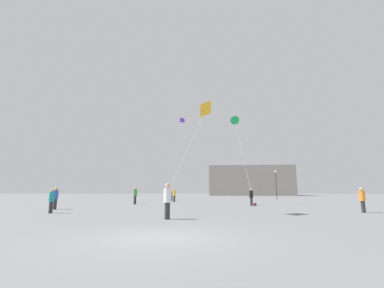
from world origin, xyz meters
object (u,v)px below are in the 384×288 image
object	(u,v)px
person_in_orange	(362,199)
person_in_teal	(52,200)
lamppost_east	(276,180)
kite_amber_delta	(205,110)
person_in_black	(251,196)
kite_emerald_diamond	(235,121)
person_in_grey	(172,195)
building_left_hall	(249,181)
kite_violet_diamond	(182,121)
person_in_green	(135,195)
person_in_yellow	(174,195)
person_in_blue	(56,197)
person_in_white	(167,199)
handbag_beside_flyer	(255,204)

from	to	relation	value
person_in_orange	person_in_teal	bearing A→B (deg)	57.67
lamppost_east	kite_amber_delta	bearing A→B (deg)	-112.83
person_in_black	kite_emerald_diamond	bearing A→B (deg)	129.48
person_in_grey	person_in_teal	size ratio (longest dim) A/B	1.02
person_in_teal	building_left_hall	world-z (taller)	building_left_hall
kite_violet_diamond	kite_emerald_diamond	xyz separation A→B (m)	(7.31, -9.02, -2.47)
person_in_black	person_in_teal	xyz separation A→B (m)	(-14.62, -9.46, -0.06)
person_in_black	lamppost_east	world-z (taller)	lamppost_east
person_in_grey	person_in_green	bearing A→B (deg)	-41.34
person_in_orange	lamppost_east	bearing A→B (deg)	-39.13
person_in_yellow	building_left_hall	size ratio (longest dim) A/B	0.06
person_in_blue	kite_violet_diamond	bearing A→B (deg)	44.46
person_in_white	kite_violet_diamond	xyz separation A→B (m)	(-1.58, 26.85, 11.46)
person_in_yellow	lamppost_east	xyz separation A→B (m)	(15.97, 9.35, 2.29)
person_in_black	person_in_green	world-z (taller)	person_in_green
person_in_green	kite_violet_diamond	xyz separation A→B (m)	(4.07, 11.78, 11.44)
kite_amber_delta	kite_violet_diamond	bearing A→B (deg)	98.36
person_in_orange	kite_emerald_diamond	distance (m)	17.29
person_in_black	kite_amber_delta	world-z (taller)	kite_amber_delta
kite_emerald_diamond	lamppost_east	size ratio (longest dim) A/B	1.92
person_in_black	lamppost_east	size ratio (longest dim) A/B	0.35
kite_violet_diamond	handbag_beside_flyer	xyz separation A→B (m)	(8.44, -13.89, -12.34)
person_in_white	person_in_green	bearing A→B (deg)	-34.30
person_in_grey	kite_amber_delta	world-z (taller)	kite_amber_delta
person_in_green	handbag_beside_flyer	size ratio (longest dim) A/B	5.80
person_in_black	kite_emerald_diamond	size ratio (longest dim) A/B	0.18
person_in_orange	lamppost_east	distance (m)	26.37
person_in_grey	person_in_blue	xyz separation A→B (m)	(-6.86, -18.78, 0.06)
person_in_blue	lamppost_east	size ratio (longest dim) A/B	0.35
person_in_black	building_left_hall	xyz separation A→B (m)	(10.96, 66.33, 3.92)
person_in_white	kite_amber_delta	size ratio (longest dim) A/B	0.31
person_in_blue	person_in_teal	world-z (taller)	person_in_blue
kite_amber_delta	kite_emerald_diamond	distance (m)	15.92
person_in_black	lamppost_east	xyz separation A→B (m)	(7.35, 18.13, 2.33)
person_in_black	person_in_blue	size ratio (longest dim) A/B	0.99
person_in_yellow	person_in_green	bearing A→B (deg)	173.38
person_in_grey	kite_amber_delta	bearing A→B (deg)	-14.75
kite_amber_delta	handbag_beside_flyer	size ratio (longest dim) A/B	18.08
person_in_white	person_in_green	world-z (taller)	person_in_green
lamppost_east	handbag_beside_flyer	xyz separation A→B (m)	(-7.00, -18.03, -3.14)
person_in_blue	building_left_hall	world-z (taller)	building_left_hall
person_in_black	lamppost_east	bearing A→B (deg)	98.48
person_in_grey	person_in_green	size ratio (longest dim) A/B	0.87
person_in_white	person_in_teal	bearing A→B (deg)	12.42
handbag_beside_flyer	person_in_black	bearing A→B (deg)	-164.05
kite_amber_delta	kite_violet_diamond	distance (m)	25.07
kite_violet_diamond	kite_emerald_diamond	size ratio (longest dim) A/B	1.27
person_in_grey	kite_amber_delta	xyz separation A→B (m)	(4.90, -22.85, 5.74)
person_in_blue	person_in_green	bearing A→B (deg)	40.10
lamppost_east	handbag_beside_flyer	world-z (taller)	lamppost_east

